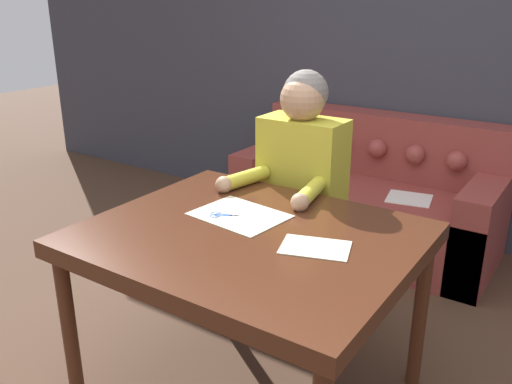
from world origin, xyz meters
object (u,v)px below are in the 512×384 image
object	(u,v)px
dining_table	(249,248)
person	(301,197)
couch	(368,200)
scissors	(226,216)

from	to	relation	value
dining_table	person	size ratio (longest dim) A/B	0.96
couch	person	distance (m)	1.10
dining_table	person	world-z (taller)	person
person	scissors	bearing A→B (deg)	-91.81
dining_table	couch	size ratio (longest dim) A/B	0.73
dining_table	scissors	distance (m)	0.20
couch	scissors	size ratio (longest dim) A/B	8.15
dining_table	couch	xyz separation A→B (m)	(-0.20, 1.70, -0.38)
person	scissors	world-z (taller)	person
scissors	person	bearing A→B (deg)	88.19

